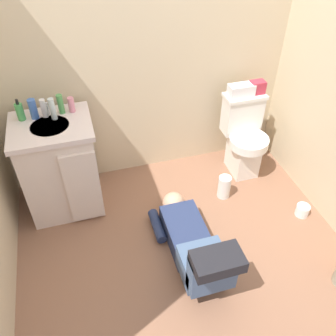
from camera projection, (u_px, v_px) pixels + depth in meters
ground_plane at (180, 242)px, 2.84m from camera, size 2.96×2.96×0.04m
wall_back at (143, 43)px, 2.79m from camera, size 2.62×0.08×2.40m
toilet at (244, 137)px, 3.26m from camera, size 0.36×0.46×0.75m
vanity_cabinet at (61, 166)px, 2.86m from camera, size 0.60×0.53×0.82m
faucet at (47, 109)px, 2.68m from camera, size 0.02×0.02×0.10m
person_plumber at (194, 245)px, 2.58m from camera, size 0.39×1.06×0.52m
tissue_box at (241, 90)px, 3.04m from camera, size 0.22×0.11×0.10m
toiletry_bag at (257, 87)px, 3.07m from camera, size 0.12×0.09×0.11m
soap_dispenser at (20, 112)px, 2.61m from camera, size 0.06×0.06×0.17m
bottle_blue at (33, 109)px, 2.62m from camera, size 0.06×0.06×0.15m
bottle_white at (44, 108)px, 2.64m from camera, size 0.04×0.04×0.14m
bottle_clear at (53, 109)px, 2.61m from camera, size 0.04×0.04×0.17m
bottle_green at (61, 104)px, 2.68m from camera, size 0.05×0.05×0.15m
bottle_pink at (71, 105)px, 2.70m from camera, size 0.05×0.05×0.12m
paper_towel_roll at (224, 187)px, 3.14m from camera, size 0.11×0.11×0.22m
toilet_paper_roll at (302, 210)px, 3.00m from camera, size 0.11×0.11×0.10m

